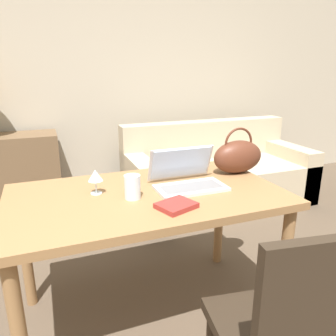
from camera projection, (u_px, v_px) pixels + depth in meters
The scene contains 10 objects.
wall_back at pixel (76, 70), 3.31m from camera, with size 10.00×0.06×2.70m.
dining_table at pixel (147, 209), 1.71m from camera, with size 1.40×0.80×0.75m.
chair at pixel (291, 332), 1.12m from camera, with size 0.50×0.50×0.93m.
couch at pixel (217, 176), 3.45m from camera, with size 1.89×0.88×0.82m.
sideboard at pixel (3, 177), 3.06m from camera, with size 1.02×0.40×0.78m.
laptop at pixel (186, 176), 1.78m from camera, with size 0.37×0.28×0.20m.
drinking_glass at pixel (132, 187), 1.60m from camera, with size 0.08×0.08×0.12m.
wine_glass at pixel (95, 177), 1.65m from camera, with size 0.08×0.08×0.13m.
handbag at pixel (238, 156), 1.98m from camera, with size 0.32×0.16×0.28m.
book at pixel (176, 205), 1.50m from camera, with size 0.20×0.18×0.02m.
Camera 1 is at (-0.38, -0.69, 1.37)m, focal length 35.00 mm.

